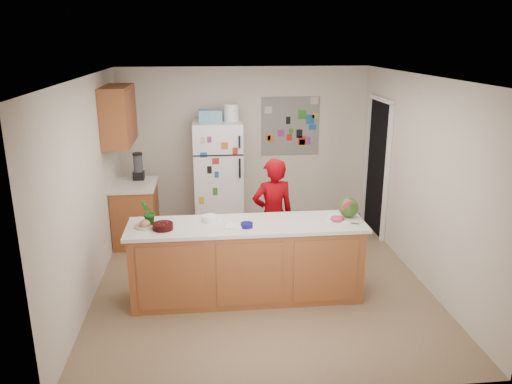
{
  "coord_description": "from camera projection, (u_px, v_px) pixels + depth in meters",
  "views": [
    {
      "loc": [
        -0.64,
        -5.74,
        2.91
      ],
      "look_at": [
        -0.02,
        0.2,
        1.07
      ],
      "focal_mm": 35.0,
      "sensor_mm": 36.0,
      "label": 1
    }
  ],
  "objects": [
    {
      "name": "keys",
      "position": [
        355.0,
        224.0,
        5.58
      ],
      "size": [
        0.1,
        0.07,
        0.01
      ],
      "primitive_type": "cube",
      "rotation": [
        0.0,
        0.0,
        -0.34
      ],
      "color": "gray",
      "rests_on": "peninsula_top"
    },
    {
      "name": "doorway",
      "position": [
        378.0,
        168.0,
        7.65
      ],
      "size": [
        0.03,
        0.85,
        2.04
      ],
      "primitive_type": "cube",
      "color": "black",
      "rests_on": "ground"
    },
    {
      "name": "paper_towel",
      "position": [
        234.0,
        226.0,
        5.5
      ],
      "size": [
        0.22,
        0.2,
        0.02
      ],
      "primitive_type": "cube",
      "rotation": [
        0.0,
        0.0,
        -0.23
      ],
      "color": "white",
      "rests_on": "peninsula_top"
    },
    {
      "name": "watermelon",
      "position": [
        349.0,
        207.0,
        5.75
      ],
      "size": [
        0.23,
        0.23,
        0.23
      ],
      "primitive_type": "sphere",
      "color": "#285F12",
      "rests_on": "cutting_board"
    },
    {
      "name": "upper_cabinets",
      "position": [
        118.0,
        115.0,
        6.87
      ],
      "size": [
        0.35,
        1.0,
        0.8
      ],
      "primitive_type": "cube",
      "color": "brown",
      "rests_on": "wall_left"
    },
    {
      "name": "side_counter_top",
      "position": [
        134.0,
        185.0,
        7.23
      ],
      "size": [
        0.64,
        0.84,
        0.04
      ],
      "primitive_type": "cube",
      "color": "silver",
      "rests_on": "side_counter_base"
    },
    {
      "name": "cherry_bowl",
      "position": [
        163.0,
        226.0,
        5.43
      ],
      "size": [
        0.23,
        0.23,
        0.07
      ],
      "primitive_type": "cylinder",
      "rotation": [
        0.0,
        0.0,
        0.01
      ],
      "color": "black",
      "rests_on": "peninsula_top"
    },
    {
      "name": "fridge_top_bin",
      "position": [
        210.0,
        116.0,
        7.58
      ],
      "size": [
        0.35,
        0.28,
        0.18
      ],
      "primitive_type": "cube",
      "color": "#5999B2",
      "rests_on": "refrigerator"
    },
    {
      "name": "cobalt_bowl",
      "position": [
        247.0,
        225.0,
        5.49
      ],
      "size": [
        0.17,
        0.17,
        0.05
      ],
      "primitive_type": "cylinder",
      "rotation": [
        0.0,
        0.0,
        -0.25
      ],
      "color": "#0B0A55",
      "rests_on": "peninsula_top"
    },
    {
      "name": "wall_right",
      "position": [
        420.0,
        178.0,
        6.2
      ],
      "size": [
        0.02,
        4.5,
        2.5
      ],
      "primitive_type": "cube",
      "color": "beige",
      "rests_on": "ground"
    },
    {
      "name": "photo_collage",
      "position": [
        290.0,
        126.0,
        8.12
      ],
      "size": [
        0.95,
        0.01,
        0.95
      ],
      "primitive_type": "cube",
      "color": "slate",
      "rests_on": "wall_back"
    },
    {
      "name": "side_counter_base",
      "position": [
        136.0,
        214.0,
        7.37
      ],
      "size": [
        0.6,
        0.8,
        0.86
      ],
      "primitive_type": "cube",
      "color": "brown",
      "rests_on": "floor"
    },
    {
      "name": "peninsula_top",
      "position": [
        247.0,
        225.0,
        5.62
      ],
      "size": [
        2.68,
        0.7,
        0.04
      ],
      "primitive_type": "cube",
      "color": "silver",
      "rests_on": "peninsula_base"
    },
    {
      "name": "peninsula_base",
      "position": [
        247.0,
        262.0,
        5.75
      ],
      "size": [
        2.6,
        0.62,
        0.88
      ],
      "primitive_type": "cube",
      "color": "brown",
      "rests_on": "floor"
    },
    {
      "name": "ceiling",
      "position": [
        260.0,
        76.0,
        5.64
      ],
      "size": [
        4.0,
        4.5,
        0.02
      ],
      "primitive_type": "cube",
      "color": "white",
      "rests_on": "wall_back"
    },
    {
      "name": "wall_back",
      "position": [
        245.0,
        145.0,
        8.16
      ],
      "size": [
        4.0,
        0.02,
        2.5
      ],
      "primitive_type": "cube",
      "color": "beige",
      "rests_on": "ground"
    },
    {
      "name": "floor",
      "position": [
        259.0,
        277.0,
        6.38
      ],
      "size": [
        4.0,
        4.5,
        0.02
      ],
      "primitive_type": "cube",
      "color": "brown",
      "rests_on": "ground"
    },
    {
      "name": "blender_appliance",
      "position": [
        138.0,
        167.0,
        7.39
      ],
      "size": [
        0.13,
        0.13,
        0.38
      ],
      "primitive_type": "cylinder",
      "color": "black",
      "rests_on": "side_counter_top"
    },
    {
      "name": "cutting_board",
      "position": [
        343.0,
        218.0,
        5.76
      ],
      "size": [
        0.42,
        0.36,
        0.01
      ],
      "primitive_type": "cube",
      "rotation": [
        0.0,
        0.0,
        -0.32
      ],
      "color": "silver",
      "rests_on": "peninsula_top"
    },
    {
      "name": "white_bowl",
      "position": [
        210.0,
        218.0,
        5.69
      ],
      "size": [
        0.23,
        0.23,
        0.06
      ],
      "primitive_type": "cylinder",
      "rotation": [
        0.0,
        0.0,
        -0.39
      ],
      "color": "white",
      "rests_on": "peninsula_top"
    },
    {
      "name": "refrigerator",
      "position": [
        218.0,
        175.0,
        7.87
      ],
      "size": [
        0.75,
        0.7,
        1.7
      ],
      "primitive_type": "cube",
      "color": "silver",
      "rests_on": "floor"
    },
    {
      "name": "wall_left",
      "position": [
        89.0,
        188.0,
        5.81
      ],
      "size": [
        0.02,
        4.5,
        2.5
      ],
      "primitive_type": "cube",
      "color": "beige",
      "rests_on": "ground"
    },
    {
      "name": "plate",
      "position": [
        145.0,
        226.0,
        5.5
      ],
      "size": [
        0.24,
        0.24,
        0.02
      ],
      "primitive_type": "cylinder",
      "rotation": [
        0.0,
        0.0,
        -0.05
      ],
      "color": "beige",
      "rests_on": "peninsula_top"
    },
    {
      "name": "potted_plant",
      "position": [
        148.0,
        213.0,
        5.51
      ],
      "size": [
        0.21,
        0.21,
        0.3
      ],
      "primitive_type": "imported",
      "rotation": [
        0.0,
        0.0,
        4.03
      ],
      "color": "#0C3E0A",
      "rests_on": "peninsula_top"
    },
    {
      "name": "watermelon_slice",
      "position": [
        337.0,
        218.0,
        5.7
      ],
      "size": [
        0.15,
        0.15,
        0.02
      ],
      "primitive_type": "cylinder",
      "color": "red",
      "rests_on": "cutting_board"
    },
    {
      "name": "person",
      "position": [
        273.0,
        215.0,
        6.37
      ],
      "size": [
        0.6,
        0.45,
        1.5
      ],
      "primitive_type": "imported",
      "rotation": [
        0.0,
        0.0,
        3.32
      ],
      "color": "#700106",
      "rests_on": "floor"
    }
  ]
}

